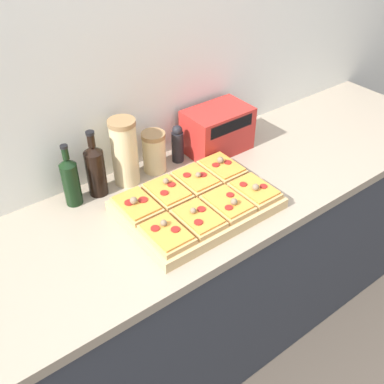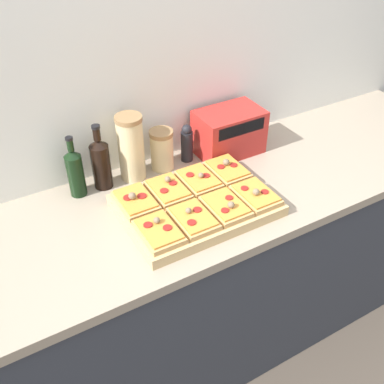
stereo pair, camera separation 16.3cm
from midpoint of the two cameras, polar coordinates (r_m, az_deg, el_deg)
name	(u,v)px [view 1 (the left image)]	position (r m, az deg, el deg)	size (l,w,h in m)	color
ground_plane	(242,383)	(2.26, 4.11, -23.19)	(12.00, 12.00, 0.00)	#4C4238
wall_back	(147,81)	(1.81, -8.42, 13.72)	(6.00, 0.06, 2.50)	silver
kitchen_counter	(200,274)	(2.03, -1.26, -10.49)	(2.63, 0.67, 0.92)	#333842
cutting_board	(197,205)	(1.63, -2.22, -1.74)	(0.54, 0.39, 0.04)	tan
pizza_slice_back_left	(137,205)	(1.60, -9.94, -1.75)	(0.12, 0.18, 0.05)	tan
pizza_slice_back_midleft	(167,191)	(1.65, -5.97, -0.03)	(0.12, 0.18, 0.05)	tan
pizza_slice_back_midright	(196,179)	(1.70, -2.25, 1.56)	(0.12, 0.18, 0.05)	tan
pizza_slice_back_right	(222,167)	(1.76, 1.21, 3.08)	(0.12, 0.18, 0.05)	tan
pizza_slice_front_left	(167,234)	(1.47, -6.42, -5.40)	(0.12, 0.18, 0.05)	tan
pizza_slice_front_midleft	(198,218)	(1.52, -2.24, -3.43)	(0.12, 0.18, 0.05)	tan
pizza_slice_front_midright	(228,203)	(1.58, 1.65, -1.58)	(0.12, 0.18, 0.05)	tan
pizza_slice_front_right	(255,190)	(1.65, 5.19, 0.15)	(0.12, 0.18, 0.05)	tan
olive_oil_bottle	(71,180)	(1.69, -17.85, 1.32)	(0.06, 0.06, 0.25)	black
wine_bottle	(96,169)	(1.71, -14.84, 2.75)	(0.07, 0.07, 0.27)	black
grain_jar_tall	(125,152)	(1.74, -11.23, 4.92)	(0.10, 0.10, 0.27)	beige
grain_jar_short	(154,152)	(1.81, -7.41, 4.99)	(0.10, 0.10, 0.17)	beige
pepper_mill	(178,144)	(1.87, -4.35, 6.03)	(0.05, 0.05, 0.17)	black
toaster_oven	(218,130)	(1.93, 0.84, 7.81)	(0.30, 0.18, 0.19)	red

